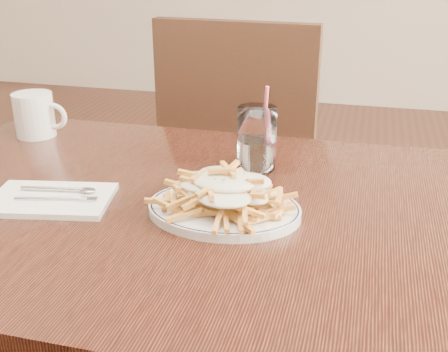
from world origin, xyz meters
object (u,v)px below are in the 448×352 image
(table, at_px, (195,242))
(water_glass, at_px, (257,142))
(chair_far, at_px, (244,159))
(coffee_mug, at_px, (35,115))
(loaded_fries, at_px, (224,186))
(fries_plate, at_px, (224,209))

(table, xyz_separation_m, water_glass, (0.07, 0.19, 0.13))
(table, distance_m, chair_far, 0.73)
(table, bearing_deg, coffee_mug, 151.07)
(chair_far, xyz_separation_m, coffee_mug, (-0.40, -0.46, 0.24))
(water_glass, bearing_deg, loaded_fries, -92.67)
(fries_plate, height_order, water_glass, water_glass)
(water_glass, bearing_deg, fries_plate, -92.67)
(fries_plate, distance_m, coffee_mug, 0.61)
(water_glass, xyz_separation_m, coffee_mug, (-0.54, 0.07, -0.00))
(coffee_mug, bearing_deg, table, -28.93)
(table, xyz_separation_m, fries_plate, (0.06, -0.03, 0.09))
(table, height_order, water_glass, water_glass)
(chair_far, relative_size, coffee_mug, 7.57)
(fries_plate, bearing_deg, water_glass, 87.33)
(loaded_fries, bearing_deg, coffee_mug, 151.52)
(chair_far, height_order, water_glass, chair_far)
(table, bearing_deg, chair_far, 95.45)
(table, xyz_separation_m, chair_far, (-0.07, 0.72, -0.11))
(chair_far, bearing_deg, fries_plate, -80.03)
(water_glass, bearing_deg, chair_far, 104.99)
(fries_plate, distance_m, loaded_fries, 0.04)
(table, distance_m, loaded_fries, 0.15)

